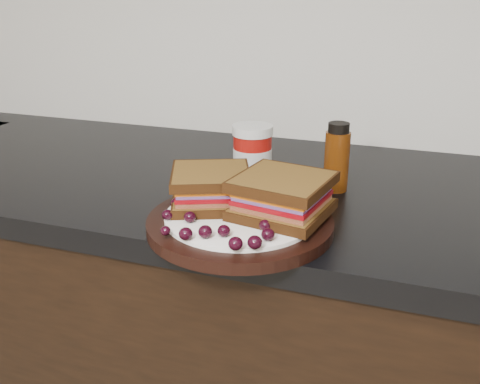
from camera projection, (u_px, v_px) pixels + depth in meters
The scene contains 29 objects.
base_cabinets at pixel (272, 383), 1.17m from camera, with size 3.96×0.58×0.86m, color black.
countertop at pixel (277, 192), 1.01m from camera, with size 3.98×0.60×0.04m, color black.
plate at pixel (240, 224), 0.80m from camera, with size 0.28×0.28×0.02m, color black.
sandwich_left at pixel (211, 188), 0.83m from camera, with size 0.12×0.12×0.05m, color brown, non-canonical shape.
sandwich_right at pixel (282, 196), 0.79m from camera, with size 0.13×0.13×0.06m, color brown, non-canonical shape.
grape_0 at pixel (167, 215), 0.78m from camera, with size 0.02×0.02×0.02m, color black.
grape_1 at pixel (190, 217), 0.77m from camera, with size 0.02×0.02×0.02m, color black.
grape_2 at pixel (165, 231), 0.73m from camera, with size 0.01×0.01×0.01m, color black.
grape_3 at pixel (186, 234), 0.72m from camera, with size 0.02×0.02×0.02m, color black.
grape_4 at pixel (205, 232), 0.72m from camera, with size 0.02×0.02×0.02m, color black.
grape_5 at pixel (224, 231), 0.73m from camera, with size 0.02×0.02×0.02m, color black.
grape_6 at pixel (236, 244), 0.69m from camera, with size 0.02×0.02×0.02m, color black.
grape_7 at pixel (255, 242), 0.69m from camera, with size 0.02×0.02×0.02m, color black.
grape_8 at pixel (268, 234), 0.71m from camera, with size 0.02×0.02×0.02m, color black.
grape_9 at pixel (265, 225), 0.74m from camera, with size 0.02×0.02×0.02m, color black.
grape_10 at pixel (296, 223), 0.75m from camera, with size 0.02×0.02×0.02m, color black.
grape_11 at pixel (284, 217), 0.77m from camera, with size 0.02×0.02×0.02m, color black.
grape_12 at pixel (298, 216), 0.78m from camera, with size 0.02×0.02×0.01m, color black.
grape_13 at pixel (293, 202), 0.83m from camera, with size 0.02×0.02×0.01m, color black.
grape_14 at pixel (229, 192), 0.86m from camera, with size 0.02×0.02×0.02m, color black.
grape_15 at pixel (224, 199), 0.83m from camera, with size 0.02×0.02×0.02m, color black.
grape_16 at pixel (200, 197), 0.84m from camera, with size 0.02×0.02×0.02m, color black.
grape_17 at pixel (196, 203), 0.82m from camera, with size 0.02×0.02×0.02m, color black.
grape_18 at pixel (177, 204), 0.81m from camera, with size 0.02×0.02×0.02m, color black.
grape_19 at pixel (216, 190), 0.87m from camera, with size 0.02×0.02×0.02m, color black.
grape_20 at pixel (206, 204), 0.82m from camera, with size 0.02×0.02×0.01m, color black.
grape_21 at pixel (203, 203), 0.82m from camera, with size 0.02×0.02×0.02m, color black.
condiment_jar at pixel (252, 155), 0.98m from camera, with size 0.07×0.07×0.11m, color #9C100B.
oil_bottle at pixel (337, 157), 0.94m from camera, with size 0.04×0.04×0.12m, color #502408.
Camera 1 is at (0.24, 0.79, 1.25)m, focal length 40.00 mm.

